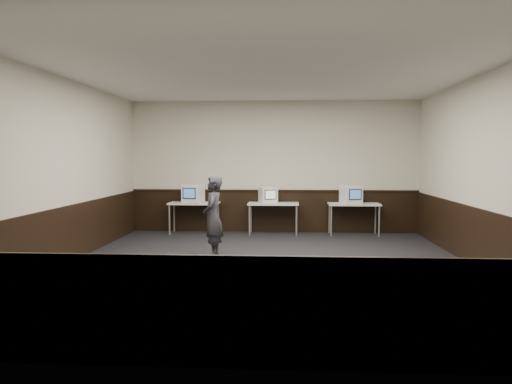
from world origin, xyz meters
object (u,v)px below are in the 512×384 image
desk_right (354,206)px  emac_right (351,195)px  desk_center (273,206)px  emac_left (193,194)px  emac_center (268,195)px  desk_left (194,205)px  person (213,217)px

desk_right → emac_right: bearing=-155.2°
desk_center → emac_left: bearing=-178.5°
desk_center → emac_center: size_ratio=2.41×
emac_left → emac_right: emac_left is taller
desk_center → emac_right: emac_right is taller
desk_left → emac_center: 1.79m
desk_left → emac_right: (3.72, -0.03, 0.28)m
emac_right → person: bearing=-154.4°
desk_left → emac_left: bearing=-106.5°
desk_left → emac_right: emac_right is taller
desk_right → emac_center: bearing=179.5°
desk_left → desk_right: (3.80, 0.00, 0.00)m
person → desk_right: bearing=134.5°
desk_right → emac_right: emac_right is taller
desk_center → emac_right: 1.85m
person → emac_right: bearing=135.0°
emac_left → emac_right: (3.74, 0.02, -0.01)m
desk_left → person: size_ratio=0.80×
emac_right → person: 4.03m
emac_left → emac_center: 1.79m
emac_center → emac_right: 1.95m
desk_center → emac_center: 0.29m
emac_center → person: person is taller
desk_left → desk_right: size_ratio=1.00×
emac_left → emac_center: bearing=15.2°
desk_right → emac_center: emac_center is taller
desk_right → emac_center: size_ratio=2.41×
desk_right → emac_left: 3.83m
desk_center → emac_center: (-0.13, 0.02, 0.26)m
desk_left → emac_right: bearing=-0.5°
person → emac_center: bearing=162.8°
emac_center → person: (-0.89, -2.90, -0.19)m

